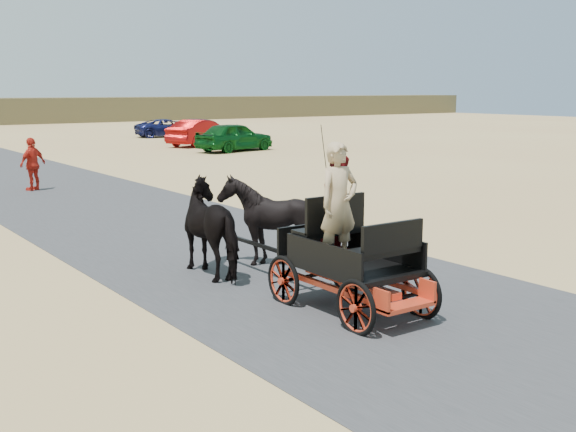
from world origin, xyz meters
TOP-DOWN VIEW (x-y plane):
  - ground at (0.00, 0.00)m, footprint 140.00×140.00m
  - road at (0.00, 0.00)m, footprint 6.00×140.00m
  - carriage at (-0.50, -1.73)m, footprint 1.30×2.40m
  - horse_left at (-1.05, 1.27)m, footprint 0.91×2.01m
  - horse_right at (0.05, 1.27)m, footprint 1.37×1.54m
  - driver_man at (-0.70, -1.68)m, footprint 0.66×0.43m
  - passenger_woman at (-0.20, -1.13)m, footprint 0.77×0.60m
  - pedestrian at (-0.55, 14.09)m, footprint 1.09×0.84m
  - car_a at (12.56, 23.16)m, footprint 4.76×2.70m
  - car_b at (12.90, 27.46)m, footprint 4.85×3.27m
  - car_c at (14.88, 30.90)m, footprint 5.06×2.76m
  - car_d at (14.81, 35.73)m, footprint 4.65×2.66m

SIDE VIEW (x-z plane):
  - ground at x=0.00m, z-range 0.00..0.00m
  - road at x=0.00m, z-range 0.00..0.01m
  - carriage at x=-0.50m, z-range 0.00..0.72m
  - car_d at x=14.81m, z-range 0.00..1.22m
  - car_c at x=14.88m, z-range 0.00..1.39m
  - car_b at x=12.90m, z-range 0.00..1.51m
  - car_a at x=12.56m, z-range 0.00..1.53m
  - horse_left at x=-1.05m, z-range 0.00..1.70m
  - horse_right at x=0.05m, z-range 0.00..1.70m
  - pedestrian at x=-0.55m, z-range 0.00..1.73m
  - passenger_woman at x=-0.20m, z-range 0.72..2.30m
  - driver_man at x=-0.70m, z-range 0.72..2.52m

